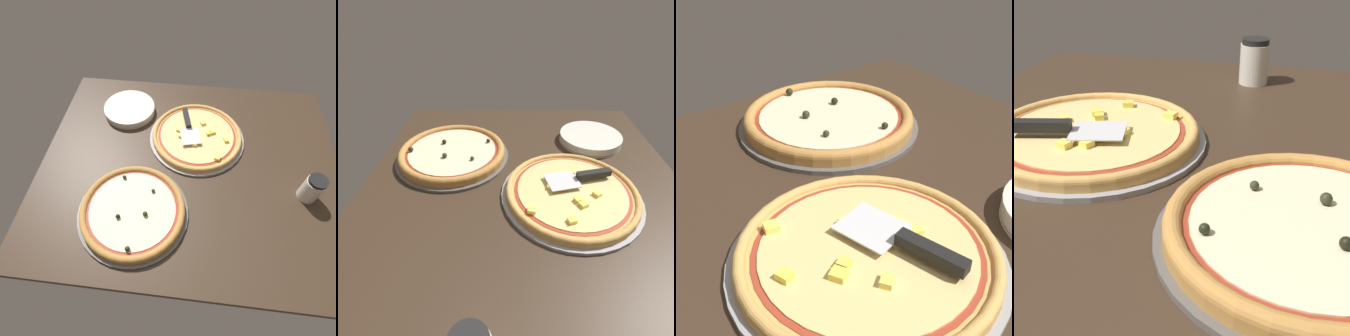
% 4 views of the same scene
% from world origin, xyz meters
% --- Properties ---
extents(ground_plane, '(1.25, 1.04, 0.04)m').
position_xyz_m(ground_plane, '(0.00, 0.00, -0.02)').
color(ground_plane, '#38281C').
extents(pizza_pan_front, '(0.42, 0.42, 0.01)m').
position_xyz_m(pizza_pan_front, '(-0.02, -0.14, 0.01)').
color(pizza_pan_front, '#939399').
rests_on(pizza_pan_front, ground_plane).
extents(pizza_front, '(0.40, 0.40, 0.03)m').
position_xyz_m(pizza_front, '(-0.02, -0.14, 0.02)').
color(pizza_front, tan).
rests_on(pizza_front, pizza_pan_front).
extents(pizza_pan_back, '(0.41, 0.41, 0.01)m').
position_xyz_m(pizza_pan_back, '(0.19, 0.26, 0.01)').
color(pizza_pan_back, '#565451').
rests_on(pizza_pan_back, ground_plane).
extents(pizza_back, '(0.38, 0.38, 0.04)m').
position_xyz_m(pizza_back, '(0.19, 0.26, 0.03)').
color(pizza_back, '#B77F3D').
rests_on(pizza_back, pizza_pan_back).
extents(serving_spatula, '(0.10, 0.21, 0.02)m').
position_xyz_m(serving_spatula, '(0.03, -0.19, 0.05)').
color(serving_spatula, silver).
rests_on(serving_spatula, pizza_front).
extents(plate_stack, '(0.24, 0.24, 0.04)m').
position_xyz_m(plate_stack, '(0.31, -0.28, 0.02)').
color(plate_stack, silver).
rests_on(plate_stack, ground_plane).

